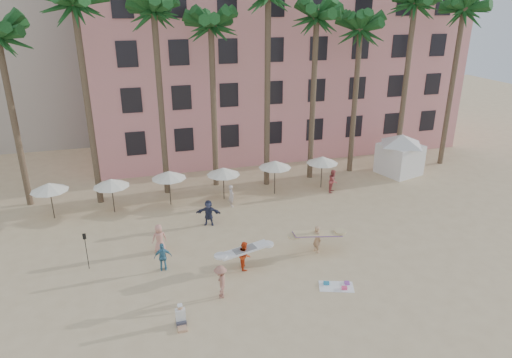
{
  "coord_description": "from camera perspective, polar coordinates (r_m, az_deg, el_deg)",
  "views": [
    {
      "loc": [
        -7.39,
        -18.65,
        14.05
      ],
      "look_at": [
        -0.33,
        6.0,
        4.0
      ],
      "focal_mm": 32.0,
      "sensor_mm": 36.0,
      "label": 1
    }
  ],
  "objects": [
    {
      "name": "pink_hotel",
      "position": [
        47.3,
        1.93,
        14.04
      ],
      "size": [
        35.0,
        14.0,
        16.0
      ],
      "primitive_type": "cube",
      "color": "#D88883",
      "rests_on": "ground"
    },
    {
      "name": "carrier_yellow",
      "position": [
        27.49,
        7.66,
        -7.22
      ],
      "size": [
        2.93,
        0.96,
        1.71
      ],
      "color": "tan",
      "rests_on": "ground"
    },
    {
      "name": "seated_man",
      "position": [
        22.29,
        -9.36,
        -16.81
      ],
      "size": [
        0.47,
        0.81,
        1.06
      ],
      "color": "#3F3F4C",
      "rests_on": "ground"
    },
    {
      "name": "beachgoers",
      "position": [
        28.94,
        -3.22,
        -5.7
      ],
      "size": [
        14.87,
        12.19,
        1.83
      ],
      "color": "#AF4949",
      "rests_on": "ground"
    },
    {
      "name": "cabana",
      "position": [
        41.01,
        17.61,
        3.39
      ],
      "size": [
        5.59,
        5.59,
        3.5
      ],
      "color": "white",
      "rests_on": "ground"
    },
    {
      "name": "palm_row",
      "position": [
        34.58,
        -2.94,
        19.58
      ],
      "size": [
        44.4,
        5.4,
        16.3
      ],
      "color": "brown",
      "rests_on": "ground"
    },
    {
      "name": "beach_towel",
      "position": [
        25.05,
        10.11,
        -13.01
      ],
      "size": [
        2.03,
        1.54,
        0.14
      ],
      "color": "white",
      "rests_on": "ground"
    },
    {
      "name": "ground",
      "position": [
        24.5,
        4.75,
        -13.69
      ],
      "size": [
        120.0,
        120.0,
        0.0
      ],
      "primitive_type": "plane",
      "color": "#D1B789",
      "rests_on": "ground"
    },
    {
      "name": "carrier_white",
      "position": [
        25.73,
        -1.44,
        -9.36
      ],
      "size": [
        2.94,
        1.27,
        1.65
      ],
      "color": "red",
      "rests_on": "ground"
    },
    {
      "name": "umbrella_row",
      "position": [
        33.57,
        -7.45,
        0.78
      ],
      "size": [
        22.5,
        2.7,
        2.73
      ],
      "color": "#332B23",
      "rests_on": "ground"
    },
    {
      "name": "paddle",
      "position": [
        27.07,
        -20.5,
        -7.93
      ],
      "size": [
        0.18,
        0.04,
        2.23
      ],
      "color": "black",
      "rests_on": "ground"
    }
  ]
}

